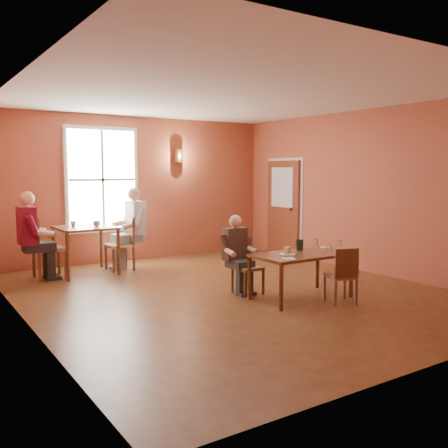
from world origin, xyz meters
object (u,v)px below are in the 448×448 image
chair_empty (340,275)px  diner_white (121,231)px  chair_diner_main (248,267)px  chair_diner_white (119,244)px  diner_maroon (47,236)px  chair_diner_maroon (49,247)px  diner_main (249,257)px  second_table (86,250)px  main_table (301,276)px

chair_empty → diner_white: bearing=130.0°
chair_empty → chair_diner_main: bearing=140.7°
chair_diner_white → diner_maroon: bearing=90.0°
chair_diner_maroon → chair_diner_white: bearing=90.0°
chair_empty → diner_white: 4.35m
chair_diner_main → diner_main: diner_main is taller
chair_diner_white → diner_main: bearing=-161.4°
chair_diner_main → chair_diner_maroon: bearing=-51.3°
diner_maroon → chair_empty: bearing=37.7°
chair_empty → diner_white: diner_white is taller
chair_diner_white → diner_white: diner_white is taller
diner_main → diner_white: 3.00m
chair_empty → chair_diner_white: bearing=130.4°
chair_diner_main → diner_maroon: diner_maroon is taller
chair_diner_white → chair_diner_maroon: (-1.30, 0.00, 0.04)m
diner_main → chair_diner_main: bearing=-90.0°
second_table → chair_diner_white: (0.65, 0.00, 0.06)m
diner_main → second_table: diner_main is taller
main_table → diner_maroon: bearing=128.8°
diner_main → chair_empty: bearing=124.7°
diner_main → chair_diner_maroon: size_ratio=1.06×
diner_main → main_table: bearing=128.9°
chair_empty → second_table: second_table is taller
chair_diner_main → diner_maroon: size_ratio=0.57×
chair_empty → second_table: 4.65m
main_table → chair_empty: 0.59m
main_table → chair_empty: chair_empty is taller
chair_empty → chair_diner_white: (-1.75, 3.99, 0.09)m
chair_diner_white → diner_white: bearing=-90.0°
diner_main → second_table: 3.28m
chair_diner_maroon → diner_main: bearing=38.4°
main_table → diner_white: bearing=112.4°
second_table → chair_diner_maroon: 0.66m
main_table → diner_white: (-1.43, 3.47, 0.42)m
main_table → diner_maroon: size_ratio=0.96×
second_table → chair_diner_main: bearing=-60.3°
main_table → chair_diner_white: size_ratio=1.43×
diner_main → chair_diner_maroon: diner_main is taller
main_table → diner_maroon: (-2.79, 3.47, 0.41)m
chair_diner_main → chair_diner_maroon: chair_diner_maroon is taller
chair_diner_white → diner_white: (0.03, 0.00, 0.25)m
diner_main → diner_white: (-0.93, 2.85, 0.17)m
second_table → chair_diner_white: bearing=0.0°
chair_diner_main → chair_diner_maroon: size_ratio=0.77×
main_table → diner_maroon: 4.47m
chair_empty → diner_maroon: (-3.08, 3.99, 0.34)m
chair_empty → chair_diner_maroon: (-3.05, 3.99, 0.14)m
diner_white → chair_diner_main: bearing=-161.7°
main_table → chair_diner_main: size_ratio=1.69×
diner_main → diner_maroon: (-2.29, 2.85, 0.16)m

